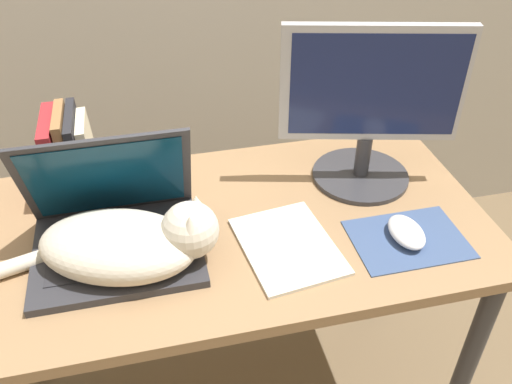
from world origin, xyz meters
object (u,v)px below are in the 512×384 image
at_px(external_monitor, 370,107).
at_px(notepad, 288,246).
at_px(cat, 130,243).
at_px(computer_mouse, 406,232).
at_px(book_row, 70,155).
at_px(laptop, 115,228).

height_order(external_monitor, notepad, external_monitor).
distance_m(cat, external_monitor, 0.60).
bearing_deg(computer_mouse, notepad, 172.98).
bearing_deg(external_monitor, notepad, -140.02).
relative_size(cat, notepad, 1.67).
height_order(external_monitor, book_row, external_monitor).
bearing_deg(laptop, cat, -65.19).
height_order(laptop, external_monitor, external_monitor).
xyz_separation_m(laptop, book_row, (-0.09, 0.23, 0.05)).
height_order(computer_mouse, notepad, computer_mouse).
distance_m(cat, computer_mouse, 0.57).
relative_size(cat, book_row, 2.15).
relative_size(laptop, cat, 0.77).
bearing_deg(computer_mouse, external_monitor, 92.04).
xyz_separation_m(computer_mouse, book_row, (-0.68, 0.34, 0.08)).
relative_size(computer_mouse, notepad, 0.42).
xyz_separation_m(external_monitor, notepad, (-0.24, -0.20, -0.19)).
bearing_deg(book_row, computer_mouse, -26.61).
height_order(cat, notepad, cat).
height_order(cat, book_row, book_row).
bearing_deg(computer_mouse, laptop, 169.16).
bearing_deg(notepad, computer_mouse, -7.02).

